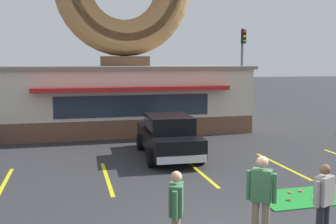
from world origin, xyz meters
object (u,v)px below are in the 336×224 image
at_px(pedestrian_blue_sweater_man, 261,195).
at_px(pedestrian_leather_jacket_man, 324,199).
at_px(car_black, 168,134).
at_px(pedestrian_hooded_kid, 176,209).
at_px(traffic_light_pole, 242,60).
at_px(golf_ball, 312,197).

height_order(pedestrian_blue_sweater_man, pedestrian_leather_jacket_man, pedestrian_blue_sweater_man).
xyz_separation_m(car_black, pedestrian_hooded_kid, (-1.71, -7.44, 0.01)).
height_order(pedestrian_blue_sweater_man, pedestrian_hooded_kid, pedestrian_blue_sweater_man).
relative_size(pedestrian_blue_sweater_man, traffic_light_pole, 0.30).
xyz_separation_m(pedestrian_blue_sweater_man, pedestrian_leather_jacket_man, (1.23, -0.24, -0.11)).
bearing_deg(car_black, golf_ball, -64.94).
xyz_separation_m(pedestrian_hooded_kid, pedestrian_leather_jacket_man, (2.97, -0.18, -0.01)).
xyz_separation_m(golf_ball, pedestrian_hooded_kid, (-4.25, -2.02, 0.83)).
relative_size(golf_ball, pedestrian_hooded_kid, 0.03).
bearing_deg(pedestrian_hooded_kid, golf_ball, 25.43).
height_order(car_black, pedestrian_hooded_kid, same).
height_order(pedestrian_blue_sweater_man, traffic_light_pole, traffic_light_pole).
relative_size(golf_ball, pedestrian_blue_sweater_man, 0.02).
xyz_separation_m(golf_ball, traffic_light_pole, (5.27, 15.98, 3.66)).
bearing_deg(pedestrian_leather_jacket_man, golf_ball, 59.80).
relative_size(golf_ball, car_black, 0.01).
distance_m(golf_ball, pedestrian_blue_sweater_man, 3.32).
distance_m(car_black, pedestrian_blue_sweater_man, 7.39).
xyz_separation_m(golf_ball, pedestrian_leather_jacket_man, (-1.28, -2.20, 0.82)).
xyz_separation_m(pedestrian_blue_sweater_man, pedestrian_hooded_kid, (-1.74, -0.06, -0.10)).
xyz_separation_m(golf_ball, pedestrian_blue_sweater_man, (-2.51, -1.96, 0.93)).
distance_m(pedestrian_leather_jacket_man, traffic_light_pole, 19.53).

